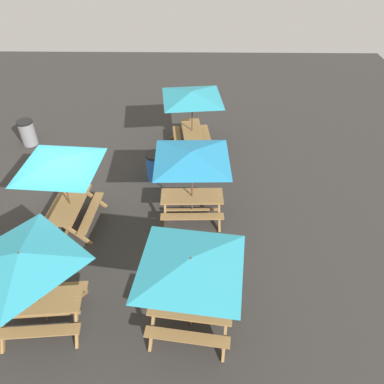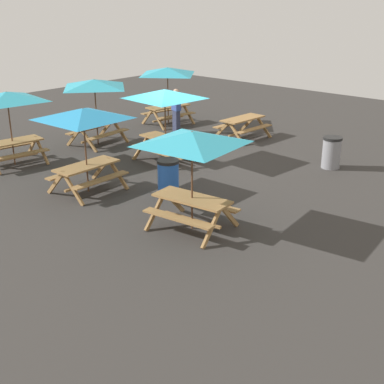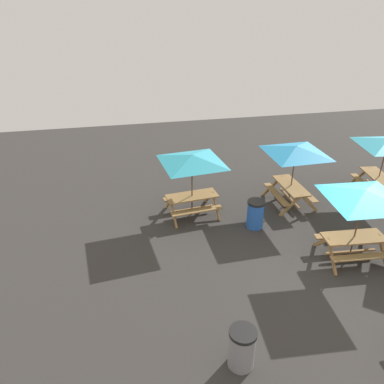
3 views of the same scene
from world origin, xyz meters
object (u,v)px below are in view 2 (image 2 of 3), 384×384
at_px(picnic_table_2, 83,120).
at_px(trash_bin_blue, 168,177).
at_px(picnic_table_5, 7,102).
at_px(person_standing, 176,109).
at_px(picnic_table_1, 165,99).
at_px(trash_bin_gray, 331,152).
at_px(picnic_table_0, 192,145).
at_px(picnic_table_3, 95,88).
at_px(picnic_table_4, 168,75).
at_px(picnic_table_6, 243,123).

relative_size(picnic_table_2, trash_bin_blue, 2.89).
height_order(picnic_table_5, person_standing, picnic_table_5).
bearing_deg(person_standing, trash_bin_blue, -34.32).
xyz_separation_m(picnic_table_1, trash_bin_gray, (2.84, -4.35, -1.49)).
xyz_separation_m(picnic_table_0, trash_bin_blue, (1.21, 1.92, -1.49)).
height_order(picnic_table_2, trash_bin_gray, picnic_table_2).
distance_m(trash_bin_gray, person_standing, 6.65).
relative_size(picnic_table_2, picnic_table_3, 1.21).
bearing_deg(picnic_table_3, person_standing, -21.20).
relative_size(picnic_table_1, person_standing, 1.69).
bearing_deg(trash_bin_gray, picnic_table_4, 83.85).
bearing_deg(picnic_table_3, picnic_table_1, -91.59).
bearing_deg(picnic_table_6, trash_bin_blue, -158.77).
relative_size(picnic_table_3, trash_bin_gray, 2.38).
distance_m(picnic_table_3, trash_bin_blue, 5.96).
distance_m(picnic_table_5, picnic_table_6, 8.27).
relative_size(picnic_table_1, picnic_table_6, 1.52).
bearing_deg(trash_bin_gray, person_standing, 89.08).
height_order(picnic_table_0, trash_bin_gray, picnic_table_0).
bearing_deg(picnic_table_4, picnic_table_2, -143.65).
xyz_separation_m(picnic_table_0, trash_bin_gray, (6.23, -0.21, -1.49)).
bearing_deg(picnic_table_1, picnic_table_6, -88.41).
bearing_deg(picnic_table_2, picnic_table_3, 46.23).
relative_size(trash_bin_gray, trash_bin_blue, 1.00).
bearing_deg(picnic_table_0, picnic_table_4, -49.57).
height_order(picnic_table_1, person_standing, picnic_table_1).
bearing_deg(picnic_table_3, picnic_table_0, -118.63).
relative_size(picnic_table_1, picnic_table_2, 1.00).
bearing_deg(picnic_table_2, picnic_table_0, -90.79).
distance_m(picnic_table_0, picnic_table_6, 8.42).
bearing_deg(picnic_table_2, picnic_table_5, 88.90).
bearing_deg(trash_bin_blue, trash_bin_gray, -22.97).
distance_m(picnic_table_3, picnic_table_5, 3.28).
height_order(picnic_table_2, trash_bin_blue, picnic_table_2).
relative_size(picnic_table_0, trash_bin_blue, 2.87).
bearing_deg(picnic_table_6, picnic_table_2, -175.68).
xyz_separation_m(picnic_table_2, picnic_table_4, (7.12, 3.82, 0.00)).
xyz_separation_m(picnic_table_3, trash_bin_blue, (-1.99, -5.42, -1.49)).
distance_m(picnic_table_2, trash_bin_blue, 2.68).
bearing_deg(trash_bin_blue, picnic_table_5, 103.19).
distance_m(picnic_table_1, trash_bin_gray, 5.40).
bearing_deg(picnic_table_3, picnic_table_4, -1.63).
relative_size(picnic_table_3, picnic_table_6, 1.25).
bearing_deg(picnic_table_4, picnic_table_3, -168.44).
xyz_separation_m(picnic_table_3, picnic_table_6, (4.09, -3.38, -1.43)).
bearing_deg(trash_bin_gray, picnic_table_1, 123.13).
distance_m(picnic_table_2, trash_bin_gray, 7.58).
distance_m(picnic_table_0, trash_bin_blue, 2.72).
distance_m(picnic_table_0, picnic_table_1, 5.35).
height_order(picnic_table_1, trash_bin_blue, picnic_table_1).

